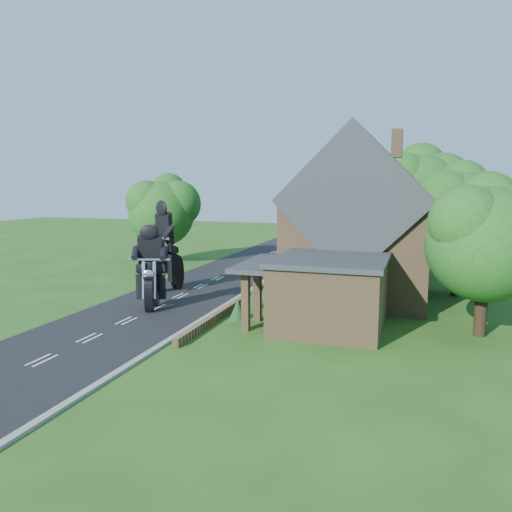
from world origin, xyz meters
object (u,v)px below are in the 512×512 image
(house, at_px, (359,227))
(motorcycle_lead, at_px, (152,297))
(annex, at_px, (328,291))
(motorcycle_follow, at_px, (166,278))
(garden_wall, at_px, (256,291))

(house, height_order, motorcycle_lead, house)
(annex, relative_size, motorcycle_lead, 4.64)
(house, bearing_deg, motorcycle_follow, -170.27)
(annex, xyz_separation_m, motorcycle_follow, (-11.35, 4.75, -0.89))
(garden_wall, relative_size, motorcycle_lead, 14.49)
(house, relative_size, annex, 1.45)
(house, height_order, motorcycle_follow, house)
(garden_wall, xyz_separation_m, house, (6.19, 1.00, 4.14))
(motorcycle_lead, bearing_deg, annex, 159.86)
(annex, bearing_deg, motorcycle_follow, 157.30)
(garden_wall, height_order, motorcycle_follow, motorcycle_follow)
(garden_wall, bearing_deg, house, 9.17)
(garden_wall, bearing_deg, annex, -46.16)
(motorcycle_follow, bearing_deg, garden_wall, -139.27)
(garden_wall, relative_size, house, 2.15)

